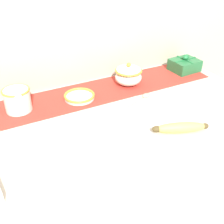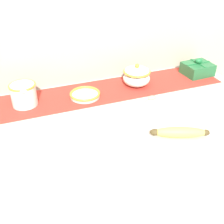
# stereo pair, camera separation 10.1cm
# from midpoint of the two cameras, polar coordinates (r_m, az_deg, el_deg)

# --- Properties ---
(countertop) EXTENTS (1.24, 0.66, 0.87)m
(countertop) POSITION_cam_midpoint_polar(r_m,az_deg,el_deg) (1.37, -1.52, -16.29)
(countertop) COLOR beige
(countertop) RESTS_ON ground_plane
(back_wall) EXTENTS (2.04, 0.04, 2.40)m
(back_wall) POSITION_cam_midpoint_polar(r_m,az_deg,el_deg) (1.26, -9.55, 20.08)
(back_wall) COLOR #B7AD99
(back_wall) RESTS_ON ground_plane
(table_runner) EXTENTS (1.14, 0.22, 0.00)m
(table_runner) POSITION_cam_midpoint_polar(r_m,az_deg,el_deg) (1.25, -6.07, 3.88)
(table_runner) COLOR #B23328
(table_runner) RESTS_ON countertop
(cream_pitcher) EXTENTS (0.11, 0.12, 0.09)m
(cream_pitcher) POSITION_cam_midpoint_polar(r_m,az_deg,el_deg) (1.17, -21.10, 2.42)
(cream_pitcher) COLOR white
(cream_pitcher) RESTS_ON countertop
(sugar_bowl) EXTENTS (0.12, 0.12, 0.11)m
(sugar_bowl) POSITION_cam_midpoint_polar(r_m,az_deg,el_deg) (1.29, 1.10, 7.47)
(sugar_bowl) COLOR white
(sugar_bowl) RESTS_ON countertop
(small_dish) EXTENTS (0.13, 0.13, 0.02)m
(small_dish) POSITION_cam_midpoint_polar(r_m,az_deg,el_deg) (1.20, -9.05, 3.11)
(small_dish) COLOR white
(small_dish) RESTS_ON countertop
(banana) EXTENTS (0.20, 0.10, 0.04)m
(banana) POSITION_cam_midpoint_polar(r_m,az_deg,el_deg) (1.00, 10.96, -3.23)
(banana) COLOR #CCD156
(banana) RESTS_ON countertop
(spoon) EXTENTS (0.16, 0.08, 0.01)m
(spoon) POSITION_cam_midpoint_polar(r_m,az_deg,el_deg) (1.21, 4.31, 3.16)
(spoon) COLOR #A89E89
(spoon) RESTS_ON countertop
(gift_box) EXTENTS (0.14, 0.12, 0.08)m
(gift_box) POSITION_cam_midpoint_polar(r_m,az_deg,el_deg) (1.48, 12.63, 9.29)
(gift_box) COLOR #236638
(gift_box) RESTS_ON countertop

